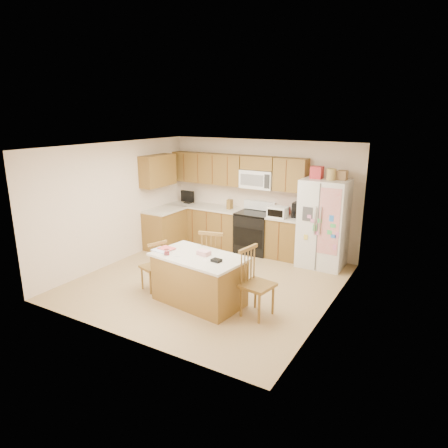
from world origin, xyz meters
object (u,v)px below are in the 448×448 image
Objects in this scene: windsor_chair_left at (154,267)px; windsor_chair_right at (256,284)px; refrigerator at (324,222)px; windsor_chair_back at (214,260)px; stove at (254,232)px; island at (199,279)px.

windsor_chair_right is (1.96, 0.07, 0.08)m from windsor_chair_left.
windsor_chair_back is (-1.36, -2.03, -0.41)m from refrigerator.
windsor_chair_left is 1.96m from windsor_chair_right.
refrigerator reaches higher than windsor_chair_back.
windsor_chair_back is at bearing -84.14° from stove.
stove reaches higher than windsor_chair_right.
island is 1.52× the size of windsor_chair_right.
windsor_chair_right is (1.32, -2.65, 0.04)m from stove.
island is 0.96m from windsor_chair_left.
windsor_chair_left is (-2.21, -2.66, -0.48)m from refrigerator.
windsor_chair_left is at bearing -103.23° from stove.
refrigerator reaches higher than stove.
stove is at bearing 76.77° from windsor_chair_left.
stove is 0.69× the size of island.
windsor_chair_left is at bearing -143.55° from windsor_chair_back.
refrigerator is 1.88× the size of windsor_chair_back.
refrigerator reaches higher than island.
refrigerator is 2.47m from windsor_chair_back.
stove is at bearing 177.70° from refrigerator.
windsor_chair_left reaches higher than island.
island is at bearing -1.24° from windsor_chair_left.
windsor_chair_right is at bearing -63.53° from stove.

